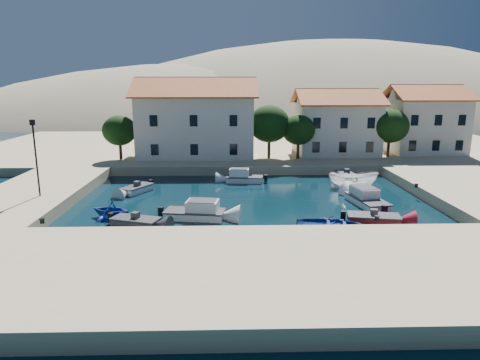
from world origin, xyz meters
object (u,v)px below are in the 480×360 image
at_px(building_mid, 336,121).
at_px(building_left, 196,116).
at_px(cabin_cruiser_south, 195,212).
at_px(boat_east, 353,188).
at_px(rowboat_south, 333,231).
at_px(cabin_cruiser_east, 367,200).
at_px(building_right, 424,118).
at_px(lamppost, 35,150).

bearing_deg(building_mid, building_left, -176.82).
bearing_deg(cabin_cruiser_south, boat_east, 40.19).
bearing_deg(rowboat_south, boat_east, -10.58).
bearing_deg(building_left, cabin_cruiser_east, -52.02).
relative_size(building_mid, cabin_cruiser_east, 2.04).
bearing_deg(building_right, cabin_cruiser_south, -138.49).
bearing_deg(building_mid, rowboat_south, -103.82).
xyz_separation_m(building_mid, rowboat_south, (-6.73, -27.35, -5.22)).
height_order(lamppost, rowboat_south, lamppost).
xyz_separation_m(building_right, lamppost, (-41.50, -22.00, -0.72)).
height_order(lamppost, boat_east, lamppost).
bearing_deg(building_right, building_left, -176.19).
bearing_deg(building_left, building_mid, 3.18).
xyz_separation_m(building_right, rowboat_south, (-18.73, -28.35, -5.47)).
height_order(rowboat_south, boat_east, boat_east).
height_order(building_right, lamppost, building_right).
distance_m(cabin_cruiser_south, rowboat_south, 10.32).
distance_m(building_mid, cabin_cruiser_east, 21.73).
height_order(building_left, rowboat_south, building_left).
bearing_deg(lamppost, building_mid, 35.45).
distance_m(cabin_cruiser_south, boat_east, 17.29).
xyz_separation_m(building_left, cabin_cruiser_south, (1.43, -23.28, -5.46)).
xyz_separation_m(cabin_cruiser_south, boat_east, (14.71, 9.07, -0.48)).
relative_size(lamppost, cabin_cruiser_east, 1.21).
distance_m(building_mid, building_right, 12.04).
bearing_deg(rowboat_south, lamppost, 85.71).
height_order(building_right, cabin_cruiser_south, building_right).
bearing_deg(rowboat_south, cabin_cruiser_south, 84.00).
bearing_deg(cabin_cruiser_south, building_left, 102.04).
xyz_separation_m(building_left, lamppost, (-11.50, -20.00, -1.18)).
distance_m(rowboat_south, cabin_cruiser_east, 7.68).
bearing_deg(building_right, lamppost, -152.07).
bearing_deg(boat_east, rowboat_south, 168.72).
bearing_deg(cabin_cruiser_east, boat_east, -13.20).
height_order(building_left, cabin_cruiser_south, building_left).
bearing_deg(lamppost, rowboat_south, -15.57).
bearing_deg(lamppost, building_right, 27.93).
bearing_deg(rowboat_south, building_left, 34.44).
relative_size(building_right, cabin_cruiser_east, 1.83).
bearing_deg(boat_east, cabin_cruiser_east, -173.92).
distance_m(building_right, lamppost, 46.98).
bearing_deg(cabin_cruiser_east, building_left, 29.29).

